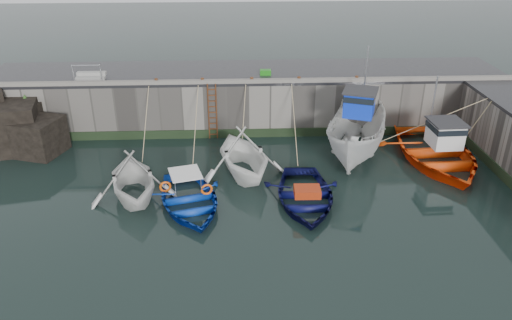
{
  "coord_description": "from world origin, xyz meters",
  "views": [
    {
      "loc": [
        -0.77,
        -16.17,
        11.37
      ],
      "look_at": [
        0.17,
        4.54,
        1.2
      ],
      "focal_mm": 35.0,
      "sensor_mm": 36.0,
      "label": 1
    }
  ],
  "objects_px": {
    "boat_near_white": "(134,197)",
    "boat_far_white": "(358,135)",
    "bollard_b": "(202,80)",
    "fish_crate": "(265,72)",
    "bollard_c": "(252,80)",
    "bollard_d": "(299,79)",
    "boat_near_navy": "(304,201)",
    "ladder": "(213,112)",
    "boat_near_blue": "(189,205)",
    "bollard_e": "(357,78)",
    "boat_far_orange": "(436,153)",
    "bollard_a": "(156,81)",
    "boat_near_blacktrim": "(243,174)"
  },
  "relations": [
    {
      "from": "boat_near_blue",
      "to": "bollard_a",
      "type": "bearing_deg",
      "value": 90.6
    },
    {
      "from": "bollard_b",
      "to": "bollard_e",
      "type": "bearing_deg",
      "value": 0.0
    },
    {
      "from": "boat_near_blacktrim",
      "to": "bollard_d",
      "type": "height_order",
      "value": "bollard_d"
    },
    {
      "from": "boat_near_white",
      "to": "boat_near_blacktrim",
      "type": "relative_size",
      "value": 0.92
    },
    {
      "from": "boat_near_blue",
      "to": "boat_near_navy",
      "type": "xyz_separation_m",
      "value": [
        5.07,
        0.12,
        0.0
      ]
    },
    {
      "from": "fish_crate",
      "to": "bollard_c",
      "type": "distance_m",
      "value": 1.64
    },
    {
      "from": "boat_near_blacktrim",
      "to": "boat_far_white",
      "type": "xyz_separation_m",
      "value": [
        5.97,
        1.83,
        1.2
      ]
    },
    {
      "from": "bollard_b",
      "to": "bollard_d",
      "type": "height_order",
      "value": "same"
    },
    {
      "from": "boat_near_blue",
      "to": "boat_near_navy",
      "type": "height_order",
      "value": "boat_near_navy"
    },
    {
      "from": "boat_near_white",
      "to": "boat_near_blue",
      "type": "distance_m",
      "value": 2.66
    },
    {
      "from": "boat_near_navy",
      "to": "bollard_a",
      "type": "bearing_deg",
      "value": 135.58
    },
    {
      "from": "boat_near_blacktrim",
      "to": "boat_far_white",
      "type": "height_order",
      "value": "boat_far_white"
    },
    {
      "from": "bollard_d",
      "to": "bollard_b",
      "type": "bearing_deg",
      "value": 180.0
    },
    {
      "from": "boat_far_white",
      "to": "bollard_d",
      "type": "xyz_separation_m",
      "value": [
        -2.76,
        2.98,
        2.1
      ]
    },
    {
      "from": "ladder",
      "to": "bollard_d",
      "type": "height_order",
      "value": "bollard_d"
    },
    {
      "from": "bollard_e",
      "to": "bollard_a",
      "type": "bearing_deg",
      "value": 180.0
    },
    {
      "from": "ladder",
      "to": "bollard_a",
      "type": "relative_size",
      "value": 11.43
    },
    {
      "from": "ladder",
      "to": "boat_far_orange",
      "type": "relative_size",
      "value": 0.43
    },
    {
      "from": "boat_near_blue",
      "to": "boat_far_orange",
      "type": "height_order",
      "value": "boat_far_orange"
    },
    {
      "from": "ladder",
      "to": "bollard_c",
      "type": "xyz_separation_m",
      "value": [
        2.2,
        0.34,
        1.71
      ]
    },
    {
      "from": "boat_near_blue",
      "to": "bollard_c",
      "type": "distance_m",
      "value": 8.86
    },
    {
      "from": "boat_near_blue",
      "to": "bollard_e",
      "type": "height_order",
      "value": "bollard_e"
    },
    {
      "from": "boat_near_blacktrim",
      "to": "fish_crate",
      "type": "relative_size",
      "value": 8.28
    },
    {
      "from": "boat_far_white",
      "to": "boat_near_navy",
      "type": "bearing_deg",
      "value": -105.85
    },
    {
      "from": "boat_near_white",
      "to": "bollard_b",
      "type": "height_order",
      "value": "bollard_b"
    },
    {
      "from": "bollard_b",
      "to": "fish_crate",
      "type": "bearing_deg",
      "value": 21.7
    },
    {
      "from": "boat_far_white",
      "to": "bollard_e",
      "type": "bearing_deg",
      "value": 101.89
    },
    {
      "from": "fish_crate",
      "to": "bollard_a",
      "type": "distance_m",
      "value": 6.2
    },
    {
      "from": "boat_near_blacktrim",
      "to": "bollard_a",
      "type": "height_order",
      "value": "bollard_a"
    },
    {
      "from": "boat_near_white",
      "to": "bollard_d",
      "type": "xyz_separation_m",
      "value": [
        8.16,
        6.79,
        3.3
      ]
    },
    {
      "from": "fish_crate",
      "to": "bollard_a",
      "type": "xyz_separation_m",
      "value": [
        -6.04,
        -1.41,
        -0.0
      ]
    },
    {
      "from": "ladder",
      "to": "bollard_b",
      "type": "bearing_deg",
      "value": 146.14
    },
    {
      "from": "boat_far_white",
      "to": "boat_far_orange",
      "type": "relative_size",
      "value": 1.07
    },
    {
      "from": "boat_near_navy",
      "to": "bollard_d",
      "type": "height_order",
      "value": "bollard_d"
    },
    {
      "from": "ladder",
      "to": "boat_near_navy",
      "type": "relative_size",
      "value": 0.61
    },
    {
      "from": "boat_near_blue",
      "to": "bollard_d",
      "type": "relative_size",
      "value": 18.2
    },
    {
      "from": "ladder",
      "to": "bollard_d",
      "type": "bearing_deg",
      "value": 4.0
    },
    {
      "from": "boat_near_navy",
      "to": "bollard_e",
      "type": "relative_size",
      "value": 18.6
    },
    {
      "from": "boat_near_navy",
      "to": "fish_crate",
      "type": "bearing_deg",
      "value": 99.33
    },
    {
      "from": "boat_far_orange",
      "to": "boat_near_blue",
      "type": "bearing_deg",
      "value": -165.0
    },
    {
      "from": "boat_near_blue",
      "to": "boat_far_orange",
      "type": "distance_m",
      "value": 12.93
    },
    {
      "from": "boat_far_white",
      "to": "bollard_a",
      "type": "bearing_deg",
      "value": -175.44
    },
    {
      "from": "boat_near_white",
      "to": "boat_far_white",
      "type": "xyz_separation_m",
      "value": [
        10.92,
        3.8,
        1.2
      ]
    },
    {
      "from": "ladder",
      "to": "bollard_e",
      "type": "distance_m",
      "value": 8.19
    },
    {
      "from": "boat_near_blue",
      "to": "boat_near_blacktrim",
      "type": "distance_m",
      "value": 3.73
    },
    {
      "from": "bollard_c",
      "to": "boat_near_blacktrim",
      "type": "bearing_deg",
      "value": -97.22
    },
    {
      "from": "fish_crate",
      "to": "bollard_b",
      "type": "bearing_deg",
      "value": -157.62
    },
    {
      "from": "ladder",
      "to": "boat_near_navy",
      "type": "distance_m",
      "value": 8.49
    },
    {
      "from": "bollard_a",
      "to": "bollard_b",
      "type": "relative_size",
      "value": 1.0
    },
    {
      "from": "boat_far_white",
      "to": "bollard_e",
      "type": "distance_m",
      "value": 3.68
    }
  ]
}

